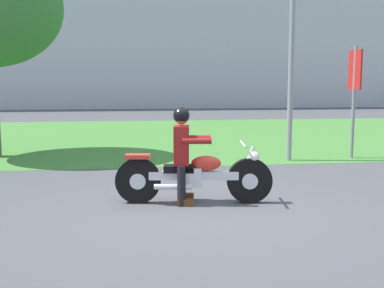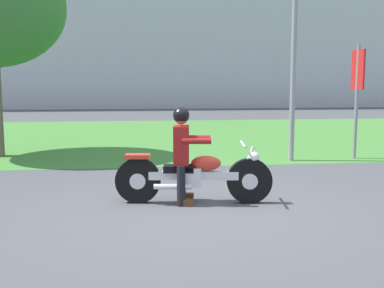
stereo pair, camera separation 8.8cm
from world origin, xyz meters
name	(u,v)px [view 1 (the left image)]	position (x,y,z in m)	size (l,w,h in m)	color
ground	(197,209)	(0.00, 0.00, 0.00)	(120.00, 120.00, 0.00)	#4C4C51
grass_verge	(157,135)	(0.00, 9.31, 0.00)	(60.00, 12.00, 0.01)	#478438
stadium_facade	(182,14)	(3.06, 29.10, 6.73)	(45.64, 8.00, 13.47)	silver
motorcycle_lead	(194,176)	(0.01, 0.35, 0.40)	(2.30, 0.66, 0.89)	black
rider_lead	(183,147)	(-0.16, 0.37, 0.83)	(0.59, 0.51, 1.41)	black
sign_banner	(354,84)	(4.23, 3.96, 1.72)	(0.08, 0.60, 2.60)	gray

